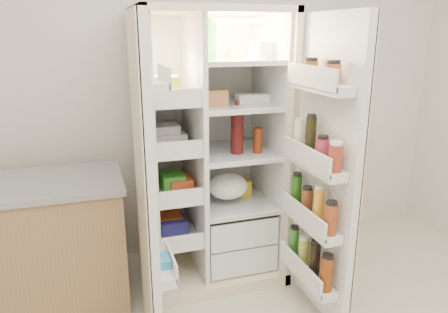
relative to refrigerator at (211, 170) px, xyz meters
name	(u,v)px	position (x,y,z in m)	size (l,w,h in m)	color
wall_back	(201,76)	(0.04, 0.35, 0.61)	(4.00, 0.02, 2.70)	silver
refrigerator	(211,170)	(0.00, 0.00, 0.00)	(0.92, 0.70, 1.80)	beige
freezer_door	(147,187)	(-0.51, -0.60, 0.15)	(0.15, 0.40, 1.72)	silver
fridge_door	(324,177)	(0.46, -0.69, 0.13)	(0.17, 0.58, 1.72)	silver
kitchen_counter	(30,247)	(-1.17, -0.13, -0.33)	(1.13, 0.60, 0.82)	#926949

